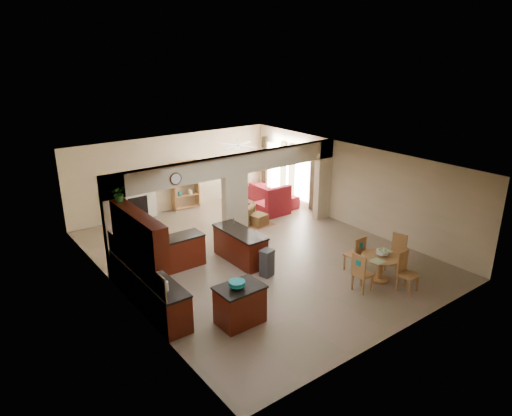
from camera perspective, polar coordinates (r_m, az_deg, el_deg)
floor at (r=13.56m, az=-0.16°, el=-5.73°), size 10.00×10.00×0.00m
ceiling at (r=12.62m, az=-0.17°, el=5.85°), size 10.00×10.00×0.00m
wall_back at (r=17.12m, az=-10.23°, el=4.37°), size 8.00×0.00×8.00m
wall_front at (r=9.81m, az=17.73°, el=-8.04°), size 8.00×0.00×8.00m
wall_left at (r=11.27m, az=-16.75°, el=-4.25°), size 0.00×10.00×10.00m
wall_right at (r=15.63m, az=11.70°, el=2.81°), size 0.00×10.00×10.00m
partition_left_pier at (r=12.24m, az=-17.11°, el=-2.37°), size 0.60×0.25×2.80m
partition_center_pier at (r=13.90m, az=-2.63°, el=-0.20°), size 0.80×0.25×2.20m
partition_right_pier at (r=16.07m, az=8.34°, el=3.48°), size 0.60×0.25×2.80m
partition_header at (r=13.49m, az=-2.72°, el=5.41°), size 8.00×0.25×0.60m
kitchen_counter at (r=11.70m, az=-12.46°, el=-8.03°), size 2.52×3.29×1.48m
upper_cabinets at (r=10.44m, az=-14.54°, el=-2.87°), size 0.35×2.40×0.90m
peninsula at (r=12.97m, az=-2.00°, el=-4.75°), size 0.70×1.85×0.91m
wall_clock at (r=12.40m, az=-10.00°, el=3.62°), size 0.34×0.03×0.34m
rug at (r=15.77m, az=-1.22°, el=-1.99°), size 1.60×1.30×0.01m
fireplace at (r=16.58m, az=-14.73°, el=0.69°), size 1.60×0.35×1.20m
shelving_unit at (r=17.25m, az=-8.83°, el=2.84°), size 1.00×0.32×1.80m
window_a at (r=17.20m, az=5.90°, el=3.96°), size 0.02×0.90×1.90m
window_b at (r=18.44m, az=2.32°, el=5.11°), size 0.02×0.90×1.90m
glazed_door at (r=17.85m, az=4.04°, el=4.09°), size 0.02×0.70×2.10m
drape_a_left at (r=16.76m, az=7.18°, el=3.49°), size 0.10×0.28×2.30m
drape_a_right at (r=17.60m, az=4.48°, el=4.37°), size 0.10×0.28×2.30m
drape_b_left at (r=17.97m, az=3.43°, el=4.71°), size 0.10×0.28×2.30m
drape_b_right at (r=18.87m, az=1.08°, el=5.46°), size 0.10×0.28×2.30m
ceiling_fan at (r=15.91m, az=-2.30°, el=7.81°), size 1.00×1.00×0.10m
kitchen_island at (r=10.22m, az=-2.03°, el=-11.95°), size 1.04×0.75×0.89m
teal_bowl at (r=9.90m, az=-2.39°, el=-9.56°), size 0.36×0.36×0.17m
trash_can at (r=12.18m, az=1.37°, el=-7.01°), size 0.38×0.35×0.69m
dining_table at (r=12.34m, az=15.28°, el=-6.74°), size 1.01×1.01×0.69m
fruit_bowl at (r=12.24m, az=15.53°, el=-5.40°), size 0.33×0.33×0.17m
sofa at (r=17.78m, az=1.93°, el=1.71°), size 2.41×1.00×0.70m
chaise at (r=16.66m, az=2.01°, el=-0.00°), size 1.10×0.90×0.44m
armchair at (r=15.73m, az=-1.72°, el=-0.75°), size 1.02×1.02×0.68m
ottoman at (r=15.62m, az=0.27°, el=-1.46°), size 0.61×0.61×0.39m
plant at (r=11.07m, az=-16.75°, el=1.76°), size 0.41×0.38×0.39m
chair_north at (r=12.60m, az=12.47°, el=-5.49°), size 0.43×0.44×1.02m
chair_east at (r=13.00m, az=17.19°, el=-5.13°), size 0.48×0.48×1.02m
chair_south at (r=12.01m, az=18.19°, el=-7.36°), size 0.45×0.45×1.02m
chair_west at (r=11.64m, az=12.97°, el=-7.72°), size 0.44×0.43×1.02m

